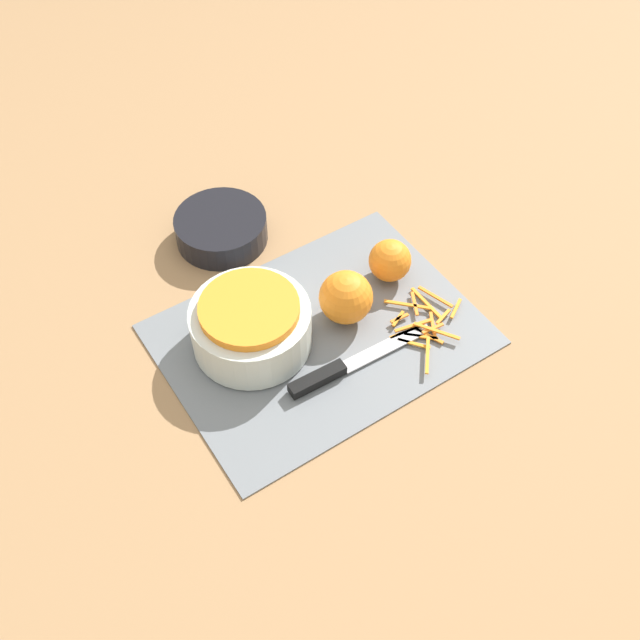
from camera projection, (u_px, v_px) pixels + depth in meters
name	position (u px, v px, depth m)	size (l,w,h in m)	color
ground_plane	(320.00, 335.00, 1.13)	(4.00, 4.00, 0.00)	#9E754C
cutting_board	(320.00, 334.00, 1.13)	(0.46, 0.34, 0.01)	slate
bowl_speckled	(251.00, 324.00, 1.09)	(0.18, 0.18, 0.08)	silver
bowl_dark	(221.00, 228.00, 1.25)	(0.15, 0.15, 0.05)	black
knife	(336.00, 370.00, 1.08)	(0.24, 0.03, 0.02)	black
orange_left	(390.00, 261.00, 1.18)	(0.07, 0.07, 0.07)	orange
orange_right	(346.00, 297.00, 1.12)	(0.08, 0.08, 0.08)	orange
peel_pile	(423.00, 322.00, 1.14)	(0.14, 0.15, 0.01)	orange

